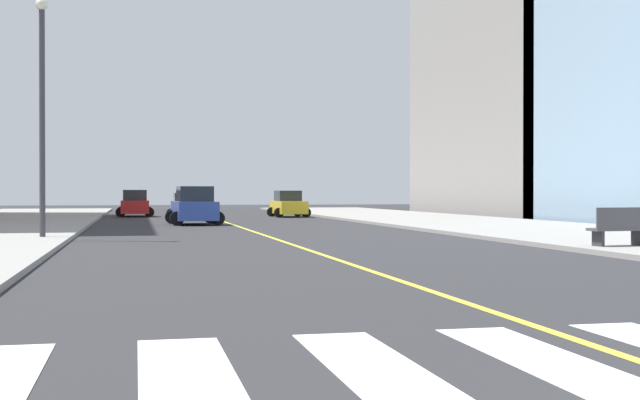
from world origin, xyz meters
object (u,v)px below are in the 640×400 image
car_white_nearest (185,206)px  street_lamp (42,98)px  park_bench (620,227)px  car_yellow_fourth (288,205)px  car_red_second (135,204)px  car_blue_third (194,207)px

car_white_nearest → street_lamp: bearing=-104.7°
car_white_nearest → park_bench: (10.56, -34.27, -0.09)m
car_yellow_fourth → park_bench: size_ratio=2.24×
car_white_nearest → park_bench: size_ratio=2.03×
car_red_second → car_blue_third: 15.76m
park_bench → street_lamp: street_lamp is taller
car_blue_third → street_lamp: street_lamp is taller
car_yellow_fourth → street_lamp: size_ratio=0.50×
car_blue_third → park_bench: size_ratio=2.50×
car_blue_third → car_yellow_fourth: car_blue_third is taller
car_white_nearest → car_red_second: (-3.22, 3.98, 0.09)m
park_bench → street_lamp: bearing=57.2°
car_white_nearest → car_yellow_fourth: size_ratio=0.91×
car_blue_third → car_yellow_fourth: bearing=57.0°
street_lamp → park_bench: bearing=-27.7°
car_white_nearest → park_bench: 35.86m
car_red_second → street_lamp: size_ratio=0.50×
car_red_second → car_yellow_fourth: size_ratio=1.01×
car_yellow_fourth → street_lamp: (-13.46, -26.46, 4.16)m
car_red_second → park_bench: size_ratio=2.26×
car_red_second → car_blue_third: bearing=-78.9°
car_white_nearest → street_lamp: (-6.35, -25.42, 4.23)m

